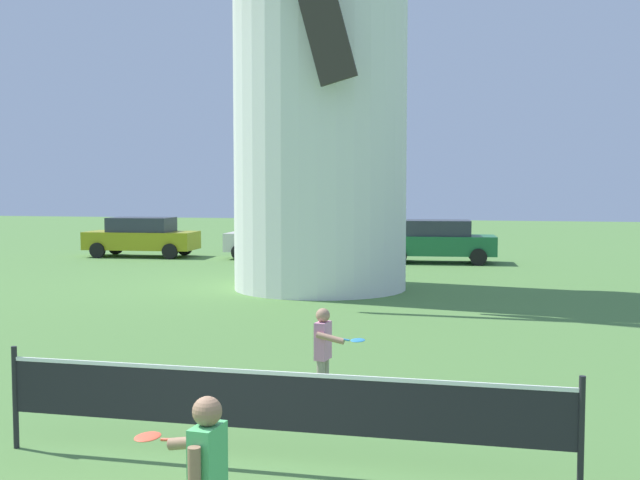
{
  "coord_description": "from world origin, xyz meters",
  "views": [
    {
      "loc": [
        2.57,
        -4.81,
        2.8
      ],
      "look_at": [
        0.45,
        4.39,
        2.14
      ],
      "focal_mm": 43.63,
      "sensor_mm": 36.0,
      "label": 1
    }
  ],
  "objects_px": {
    "parked_car_green": "(438,241)",
    "tennis_net": "(274,401)",
    "player_far": "(325,349)",
    "parked_car_cream": "(280,238)",
    "windmill": "(320,48)",
    "parked_car_mustard": "(142,236)"
  },
  "relations": [
    {
      "from": "parked_car_mustard",
      "to": "parked_car_cream",
      "type": "xyz_separation_m",
      "value": [
        5.59,
        0.38,
        -0.0
      ]
    },
    {
      "from": "player_far",
      "to": "parked_car_mustard",
      "type": "bearing_deg",
      "value": 121.9
    },
    {
      "from": "windmill",
      "to": "parked_car_cream",
      "type": "bearing_deg",
      "value": 113.01
    },
    {
      "from": "parked_car_cream",
      "to": "player_far",
      "type": "bearing_deg",
      "value": -72.43
    },
    {
      "from": "parked_car_cream",
      "to": "tennis_net",
      "type": "bearing_deg",
      "value": -74.23
    },
    {
      "from": "player_far",
      "to": "parked_car_green",
      "type": "xyz_separation_m",
      "value": [
        0.03,
        18.85,
        0.12
      ]
    },
    {
      "from": "player_far",
      "to": "parked_car_mustard",
      "type": "xyz_separation_m",
      "value": [
        -11.63,
        18.68,
        0.12
      ]
    },
    {
      "from": "windmill",
      "to": "parked_car_green",
      "type": "distance_m",
      "value": 10.11
    },
    {
      "from": "player_far",
      "to": "parked_car_green",
      "type": "relative_size",
      "value": 0.29
    },
    {
      "from": "windmill",
      "to": "parked_car_green",
      "type": "xyz_separation_m",
      "value": [
        2.6,
        7.95,
        -5.68
      ]
    },
    {
      "from": "parked_car_green",
      "to": "tennis_net",
      "type": "bearing_deg",
      "value": -89.93
    },
    {
      "from": "tennis_net",
      "to": "parked_car_cream",
      "type": "bearing_deg",
      "value": 105.77
    },
    {
      "from": "parked_car_cream",
      "to": "parked_car_green",
      "type": "bearing_deg",
      "value": -1.99
    },
    {
      "from": "parked_car_cream",
      "to": "windmill",
      "type": "bearing_deg",
      "value": -66.99
    },
    {
      "from": "parked_car_mustard",
      "to": "parked_car_green",
      "type": "distance_m",
      "value": 11.66
    },
    {
      "from": "windmill",
      "to": "player_far",
      "type": "xyz_separation_m",
      "value": [
        2.57,
        -10.9,
        -5.79
      ]
    },
    {
      "from": "windmill",
      "to": "parked_car_mustard",
      "type": "distance_m",
      "value": 13.22
    },
    {
      "from": "parked_car_green",
      "to": "parked_car_cream",
      "type": "bearing_deg",
      "value": 178.01
    },
    {
      "from": "tennis_net",
      "to": "parked_car_mustard",
      "type": "height_order",
      "value": "parked_car_mustard"
    },
    {
      "from": "tennis_net",
      "to": "parked_car_mustard",
      "type": "bearing_deg",
      "value": 118.88
    },
    {
      "from": "parked_car_mustard",
      "to": "windmill",
      "type": "bearing_deg",
      "value": -40.67
    },
    {
      "from": "parked_car_mustard",
      "to": "parked_car_green",
      "type": "relative_size",
      "value": 1.04
    }
  ]
}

